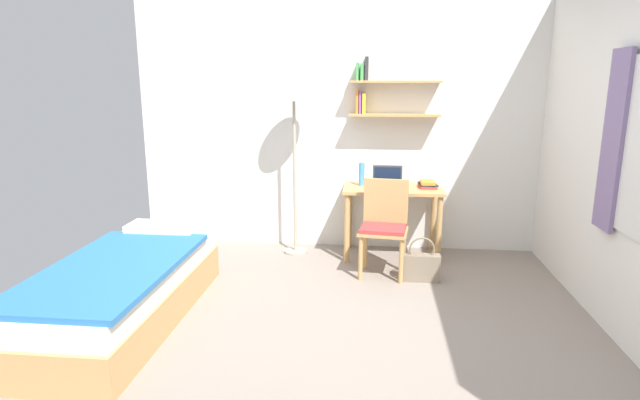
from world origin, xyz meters
TOP-DOWN VIEW (x-y plane):
  - ground_plane at (0.00, 0.00)m, footprint 5.28×5.28m
  - wall_back at (0.01, 2.02)m, footprint 4.40×0.27m
  - bed at (-1.53, 0.01)m, footprint 0.87×2.00m
  - desk at (0.51, 1.70)m, footprint 0.99×0.57m
  - desk_chair at (0.42, 1.19)m, footprint 0.48×0.43m
  - standing_lamp at (-0.49, 1.70)m, footprint 0.38×0.38m
  - laptop at (0.45, 1.71)m, footprint 0.30×0.22m
  - water_bottle at (0.19, 1.75)m, footprint 0.06×0.06m
  - book_stack at (0.85, 1.72)m, footprint 0.19×0.25m
  - handbag at (0.76, 1.04)m, footprint 0.33×0.11m

SIDE VIEW (x-z plane):
  - ground_plane at x=0.00m, z-range 0.00..0.00m
  - handbag at x=0.76m, z-range -0.07..0.34m
  - bed at x=-1.53m, z-range -0.03..0.51m
  - desk_chair at x=0.42m, z-range 0.05..0.93m
  - desk at x=0.51m, z-range 0.22..0.95m
  - book_stack at x=0.85m, z-range 0.72..0.79m
  - laptop at x=0.45m, z-range 0.67..0.88m
  - water_bottle at x=0.19m, z-range 0.72..0.96m
  - wall_back at x=0.01m, z-range 0.01..2.61m
  - standing_lamp at x=-0.49m, z-range 0.68..2.48m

